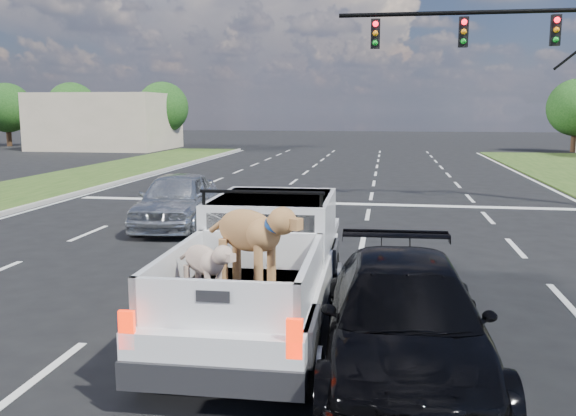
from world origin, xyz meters
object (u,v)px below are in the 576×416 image
object	(u,v)px
traffic_signal	(547,59)
silver_sedan	(177,199)
pickup_truck	(261,264)
black_coupe	(404,320)

from	to	relation	value
traffic_signal	silver_sedan	xyz separation A→B (m)	(-10.51, -5.22, -3.98)
pickup_truck	black_coupe	distance (m)	2.44
traffic_signal	pickup_truck	size ratio (longest dim) A/B	1.69
traffic_signal	black_coupe	world-z (taller)	traffic_signal
silver_sedan	black_coupe	xyz separation A→B (m)	(5.84, -8.57, -0.06)
silver_sedan	black_coupe	bearing A→B (deg)	-61.00
silver_sedan	black_coupe	world-z (taller)	silver_sedan
pickup_truck	silver_sedan	bearing A→B (deg)	116.87
pickup_truck	traffic_signal	bearing A→B (deg)	60.61
pickup_truck	silver_sedan	distance (m)	8.16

